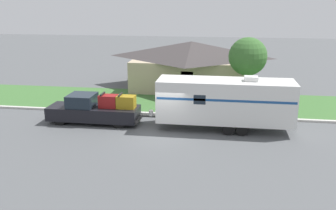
{
  "coord_description": "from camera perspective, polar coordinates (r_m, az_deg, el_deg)",
  "views": [
    {
      "loc": [
        3.45,
        -20.85,
        7.81
      ],
      "look_at": [
        0.1,
        1.45,
        1.4
      ],
      "focal_mm": 40.0,
      "sensor_mm": 36.0,
      "label": 1
    }
  ],
  "objects": [
    {
      "name": "mailbox",
      "position": [
        26.11,
        9.24,
        0.42
      ],
      "size": [
        0.48,
        0.2,
        1.23
      ],
      "color": "brown",
      "rests_on": "ground_plane"
    },
    {
      "name": "tree_in_yard",
      "position": [
        28.86,
        12.06,
        7.21
      ],
      "size": [
        2.88,
        2.88,
        5.09
      ],
      "color": "brown",
      "rests_on": "ground_plane"
    },
    {
      "name": "curb_strip",
      "position": [
        26.02,
        0.54,
        -1.44
      ],
      "size": [
        80.0,
        0.3,
        0.14
      ],
      "color": "beige",
      "rests_on": "ground_plane"
    },
    {
      "name": "lawn_strip",
      "position": [
        29.51,
        1.53,
        0.54
      ],
      "size": [
        80.0,
        7.0,
        0.03
      ],
      "color": "#3D6B33",
      "rests_on": "ground_plane"
    },
    {
      "name": "ground_plane",
      "position": [
        22.53,
        -0.8,
        -4.42
      ],
      "size": [
        120.0,
        120.0,
        0.0
      ],
      "primitive_type": "plane",
      "color": "#515456"
    },
    {
      "name": "travel_trailer",
      "position": [
        23.1,
        8.7,
        0.63
      ],
      "size": [
        9.34,
        2.41,
        3.38
      ],
      "color": "black",
      "rests_on": "ground_plane"
    },
    {
      "name": "pickup_truck",
      "position": [
        24.76,
        -11.15,
        -0.73
      ],
      "size": [
        6.0,
        1.92,
        2.01
      ],
      "color": "black",
      "rests_on": "ground_plane"
    },
    {
      "name": "house_across_street",
      "position": [
        34.49,
        3.57,
        6.37
      ],
      "size": [
        10.8,
        8.44,
        4.13
      ],
      "color": "tan",
      "rests_on": "ground_plane"
    }
  ]
}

